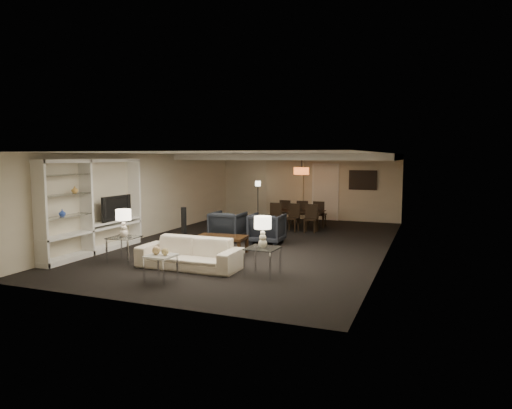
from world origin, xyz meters
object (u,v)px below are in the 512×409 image
object	(u,v)px
table_lamp_right	(263,232)
chair_nl	(275,217)
armchair_right	(267,228)
dining_table	(298,220)
chair_nr	(310,219)
sofa	(189,253)
chair_fr	(320,214)
vase_blue	(62,213)
vase_amber	(75,190)
coffee_table	(221,245)
television	(113,208)
floor_speaker	(184,224)
chair_nm	(292,218)
chair_fl	(287,212)
side_table_left	(124,249)
chair_fm	(303,213)
armchair_left	(228,226)
marble_table	(161,268)
pendant_light	(301,171)
table_lamp_left	(124,223)
floor_lamp	(258,200)
side_table_right	(263,262)

from	to	relation	value
table_lamp_right	chair_nl	bearing A→B (deg)	106.54
armchair_right	dining_table	distance (m)	2.86
armchair_right	chair_nr	size ratio (longest dim) A/B	1.03
sofa	chair_fr	world-z (taller)	chair_fr
vase_blue	vase_amber	size ratio (longest dim) A/B	1.01
coffee_table	television	world-z (taller)	television
floor_speaker	television	bearing A→B (deg)	-116.73
vase_amber	chair_nm	distance (m)	6.81
television	chair_fl	xyz separation A→B (m)	(2.99, 5.63, -0.63)
side_table_left	vase_blue	distance (m)	1.62
vase_amber	floor_speaker	size ratio (longest dim) A/B	0.16
chair_fm	chair_nr	bearing A→B (deg)	108.23
armchair_left	chair_nl	xyz separation A→B (m)	(0.66, 2.21, 0.03)
side_table_left	floor_speaker	xyz separation A→B (m)	(-0.01, 2.71, 0.20)
chair_nm	chair_fl	distance (m)	1.43
vase_amber	chair_fm	size ratio (longest dim) A/B	0.18
television	chair_fl	bearing A→B (deg)	-27.99
television	floor_speaker	xyz separation A→B (m)	(1.22, 1.54, -0.58)
marble_table	chair_nl	xyz separation A→B (m)	(0.06, 6.61, 0.19)
pendant_light	chair_nr	size ratio (longest dim) A/B	0.58
vase_amber	chair_nr	size ratio (longest dim) A/B	0.18
table_lamp_left	pendant_light	bearing A→B (deg)	70.38
chair_fm	floor_speaker	bearing A→B (deg)	53.35
table_lamp_left	chair_nm	size ratio (longest dim) A/B	0.72
armchair_right	pendant_light	bearing A→B (deg)	-93.07
side_table_left	pendant_light	bearing A→B (deg)	70.38
armchair_right	floor_speaker	xyz separation A→B (m)	(-2.31, -0.59, 0.07)
floor_lamp	chair_fl	bearing A→B (deg)	-34.53
chair_fr	television	bearing A→B (deg)	54.21
side_table_right	coffee_table	bearing A→B (deg)	136.74
television	pendant_light	bearing A→B (deg)	-33.48
marble_table	vase_amber	distance (m)	3.41
armchair_left	floor_lamp	world-z (taller)	floor_lamp
side_table_left	side_table_right	xyz separation A→B (m)	(3.40, 0.00, 0.00)
chair_fr	marble_table	bearing A→B (deg)	81.80
marble_table	chair_nm	world-z (taller)	chair_nm
side_table_right	table_lamp_left	bearing A→B (deg)	180.00
vase_amber	floor_speaker	xyz separation A→B (m)	(1.25, 2.84, -1.15)
table_lamp_left	floor_lamp	world-z (taller)	floor_lamp
chair_nr	coffee_table	bearing A→B (deg)	-112.69
pendant_light	marble_table	size ratio (longest dim) A/B	1.01
armchair_left	television	bearing A→B (deg)	42.03
dining_table	chair_fl	size ratio (longest dim) A/B	1.92
coffee_table	floor_speaker	size ratio (longest dim) A/B	1.26
chair_nl	chair_fm	bearing A→B (deg)	58.76
marble_table	chair_nl	bearing A→B (deg)	89.45
side_table_right	table_lamp_left	size ratio (longest dim) A/B	0.97
armchair_left	chair_nm	xyz separation A→B (m)	(1.26, 2.21, 0.03)
vase_amber	chair_nr	world-z (taller)	vase_amber
television	chair_fl	distance (m)	6.41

